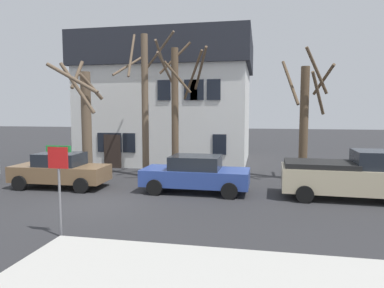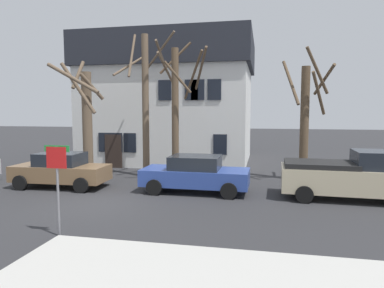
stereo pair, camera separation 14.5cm
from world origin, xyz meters
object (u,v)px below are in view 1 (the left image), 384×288
object	(u,v)px
tree_bare_far	(177,108)
pickup_truck_beige	(352,176)
bicycle_leaning	(60,169)
car_brown_sedan	(60,170)
tree_bare_near	(85,116)
street_sign_pole	(59,173)
building_main	(170,100)
car_blue_sedan	(196,174)
tree_bare_mid	(146,98)
tree_bare_end	(305,117)

from	to	relation	value
tree_bare_far	pickup_truck_beige	xyz separation A→B (m)	(7.73, -2.22, -2.72)
tree_bare_far	bicycle_leaning	xyz separation A→B (m)	(-6.71, 0.21, -3.32)
car_brown_sedan	bicycle_leaning	world-z (taller)	car_brown_sedan
tree_bare_near	street_sign_pole	bearing A→B (deg)	-66.10
building_main	car_blue_sedan	distance (m)	10.84
tree_bare_mid	tree_bare_far	distance (m)	2.26
building_main	pickup_truck_beige	size ratio (longest dim) A/B	2.12
tree_bare_far	pickup_truck_beige	world-z (taller)	tree_bare_far
tree_bare_near	tree_bare_far	size ratio (longest dim) A/B	0.90
tree_bare_near	car_brown_sedan	size ratio (longest dim) A/B	1.46
building_main	tree_bare_mid	xyz separation A→B (m)	(0.32, -6.43, -0.14)
tree_bare_far	car_brown_sedan	size ratio (longest dim) A/B	1.62
tree_bare_end	bicycle_leaning	distance (m)	13.39
tree_bare_near	bicycle_leaning	xyz separation A→B (m)	(-1.22, -0.68, -2.89)
car_blue_sedan	street_sign_pole	distance (m)	6.77
building_main	tree_bare_mid	size ratio (longest dim) A/B	1.47
tree_bare_far	bicycle_leaning	size ratio (longest dim) A/B	4.12
tree_bare_mid	tree_bare_near	bearing A→B (deg)	-178.71
tree_bare_end	street_sign_pole	xyz separation A→B (m)	(-7.73, -9.64, -1.44)
street_sign_pole	pickup_truck_beige	bearing A→B (deg)	33.47
building_main	car_brown_sedan	size ratio (longest dim) A/B	2.61
tree_bare_end	street_sign_pole	size ratio (longest dim) A/B	2.54
tree_bare_near	tree_bare_end	distance (m)	11.80
car_brown_sedan	tree_bare_far	bearing A→B (deg)	26.46
street_sign_pole	tree_bare_mid	bearing A→B (deg)	93.34
tree_bare_far	street_sign_pole	distance (m)	8.59
street_sign_pole	bicycle_leaning	distance (m)	10.10
building_main	bicycle_leaning	xyz separation A→B (m)	(-4.43, -7.20, -4.01)
tree_bare_mid	street_sign_pole	xyz separation A→B (m)	(0.54, -9.24, -2.41)
tree_bare_near	tree_bare_end	xyz separation A→B (m)	(11.79, 0.48, 0.01)
tree_bare_end	pickup_truck_beige	distance (m)	4.49
tree_bare_mid	tree_bare_end	xyz separation A→B (m)	(8.27, 0.40, -0.98)
building_main	tree_bare_mid	bearing A→B (deg)	-87.17
car_brown_sedan	pickup_truck_beige	bearing A→B (deg)	1.22
car_blue_sedan	tree_bare_mid	bearing A→B (deg)	136.40
bicycle_leaning	tree_bare_end	bearing A→B (deg)	5.11
tree_bare_mid	street_sign_pole	world-z (taller)	tree_bare_mid
building_main	tree_bare_near	xyz separation A→B (m)	(-3.20, -6.51, -1.12)
tree_bare_near	bicycle_leaning	size ratio (longest dim) A/B	3.71
tree_bare_far	street_sign_pole	world-z (taller)	tree_bare_far
tree_bare_end	car_blue_sedan	world-z (taller)	tree_bare_end
pickup_truck_beige	bicycle_leaning	world-z (taller)	pickup_truck_beige
tree_bare_near	pickup_truck_beige	xyz separation A→B (m)	(13.21, -3.11, -2.29)
car_brown_sedan	pickup_truck_beige	size ratio (longest dim) A/B	0.81
street_sign_pole	car_brown_sedan	bearing A→B (deg)	121.74
car_brown_sedan	pickup_truck_beige	distance (m)	12.73
tree_bare_near	street_sign_pole	distance (m)	10.12
bicycle_leaning	street_sign_pole	bearing A→B (deg)	-58.07
building_main	bicycle_leaning	world-z (taller)	building_main
tree_bare_mid	car_brown_sedan	distance (m)	5.74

